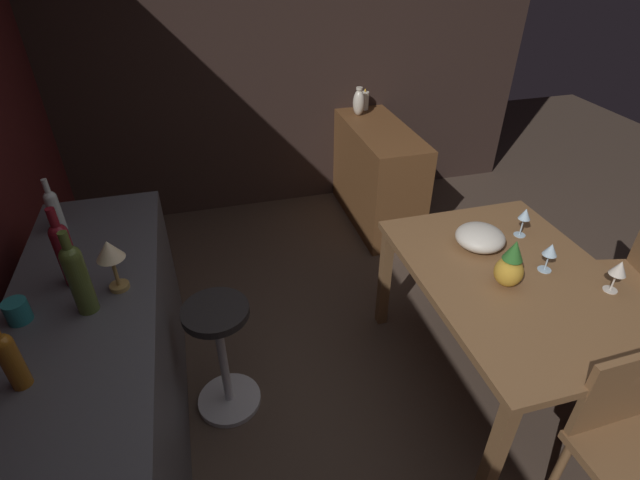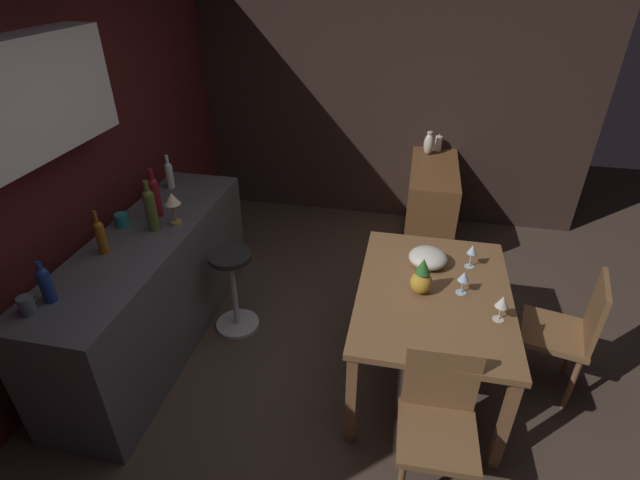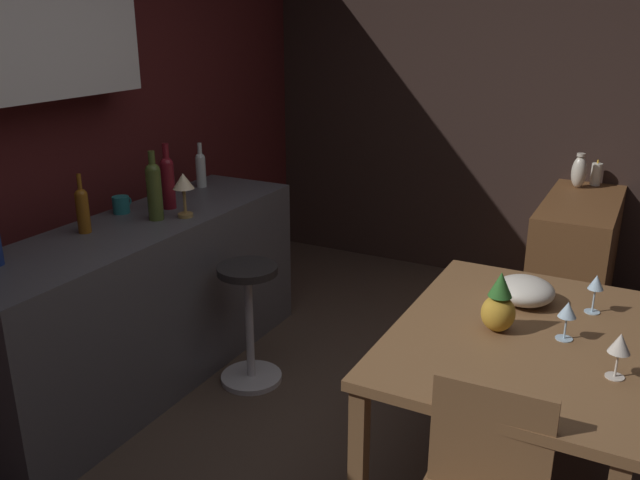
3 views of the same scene
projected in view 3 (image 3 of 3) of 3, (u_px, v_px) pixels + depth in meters
name	position (u px, v px, depth m)	size (l,w,h in m)	color
ground_plane	(404.00, 477.00, 2.90)	(9.00, 9.00, 0.00)	#47382D
wall_kitchen_back	(20.00, 122.00, 3.29)	(5.20, 0.33, 2.60)	#4C1919
wall_side_right	(498.00, 105.00, 4.74)	(0.10, 4.40, 2.60)	#33231E
dining_table	(519.00, 350.00, 2.63)	(1.31, 0.94, 0.74)	brown
kitchen_counter	(145.00, 302.00, 3.56)	(2.10, 0.60, 0.90)	#4C4C51
sideboard_cabinet	(574.00, 262.00, 4.25)	(1.10, 0.44, 0.82)	brown
bar_stool	(249.00, 321.00, 3.55)	(0.34, 0.34, 0.68)	#262323
wine_glass_left	(620.00, 345.00, 2.24)	(0.08, 0.08, 0.17)	silver
wine_glass_right	(596.00, 284.00, 2.73)	(0.06, 0.06, 0.17)	silver
wine_glass_center	(568.00, 311.00, 2.50)	(0.07, 0.07, 0.16)	silver
pineapple_centerpiece	(499.00, 306.00, 2.58)	(0.13, 0.13, 0.25)	gold
fruit_bowl	(524.00, 291.00, 2.84)	(0.26, 0.26, 0.12)	beige
wine_bottle_ruby	(168.00, 179.00, 3.62)	(0.07, 0.07, 0.36)	maroon
wine_bottle_amber	(82.00, 208.00, 3.22)	(0.06, 0.06, 0.30)	#8C5114
wine_bottle_olive	(154.00, 188.00, 3.42)	(0.08, 0.08, 0.36)	#475623
wine_bottle_clear	(201.00, 168.00, 4.08)	(0.06, 0.06, 0.28)	silver
cup_teal	(121.00, 205.00, 3.57)	(0.12, 0.09, 0.09)	teal
counter_lamp	(184.00, 185.00, 3.45)	(0.11, 0.11, 0.24)	#A58447
pillar_candle_tall	(596.00, 174.00, 4.45)	(0.07, 0.07, 0.18)	white
vase_ceramic_ivory	(579.00, 172.00, 4.38)	(0.10, 0.10, 0.23)	beige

